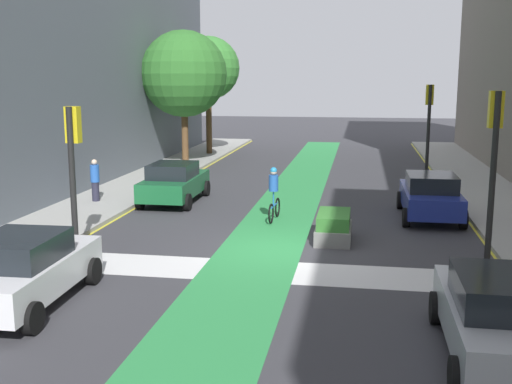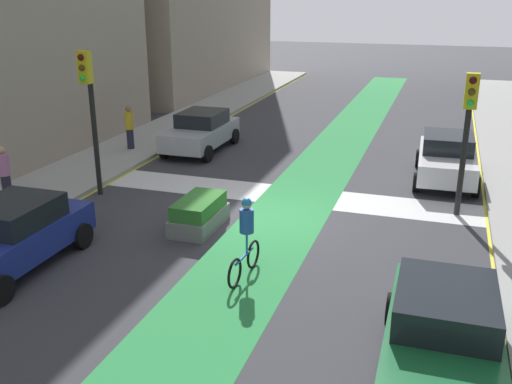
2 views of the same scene
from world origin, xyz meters
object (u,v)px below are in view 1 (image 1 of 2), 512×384
Objects in this scene: traffic_signal_near_right at (494,144)px; street_tree_near at (184,74)px; car_silver_right_near at (502,316)px; street_tree_far at (208,68)px; car_blue_right_far at (430,196)px; car_white_left_near at (23,269)px; car_green_left_far at (174,182)px; pedestrian_sidewalk_left_a at (95,180)px; traffic_signal_near_left at (73,153)px; traffic_signal_far_right at (429,113)px; median_planter at (334,227)px; cyclist_in_lane at (274,193)px.

street_tree_near reaches higher than traffic_signal_near_right.
street_tree_near is (-12.79, 15.72, 1.86)m from traffic_signal_near_right.
car_silver_right_near is 29.81m from street_tree_far.
street_tree_far reaches higher than car_blue_right_far.
car_silver_right_near is 0.99× the size of car_white_left_near.
car_green_left_far and car_silver_right_near have the same top height.
pedestrian_sidewalk_left_a is at bearing 137.47° from car_silver_right_near.
street_tree_near is (0.57, 10.45, 4.03)m from pedestrian_sidewalk_left_a.
traffic_signal_near_left is 0.91× the size of traffic_signal_far_right.
car_white_left_near is 26.42m from street_tree_far.
car_silver_right_near is 0.59× the size of street_tree_far.
street_tree_near reaches higher than median_planter.
street_tree_far is at bearing 113.60° from car_silver_right_near.
car_green_left_far is at bearing 127.84° from car_silver_right_near.
pedestrian_sidewalk_left_a is at bearing 110.29° from traffic_signal_near_left.
traffic_signal_near_right is at bearing -79.11° from car_blue_right_far.
pedestrian_sidewalk_left_a reaches higher than car_white_left_near.
traffic_signal_near_right is 0.63× the size of street_tree_near.
street_tree_near is (-12.55, 1.91, 1.86)m from traffic_signal_far_right.
median_planter is (8.60, -19.38, -4.95)m from street_tree_far.
pedestrian_sidewalk_left_a is at bearing 167.88° from cyclist_in_lane.
car_white_left_near is 2.64× the size of pedestrian_sidewalk_left_a.
traffic_signal_far_right is 1.05× the size of car_white_left_near.
median_planter is (9.24, -3.79, -0.56)m from pedestrian_sidewalk_left_a.
street_tree_far is (-2.21, 14.66, 4.55)m from car_green_left_far.
traffic_signal_near_right reaches higher than pedestrian_sidewalk_left_a.
traffic_signal_near_right is 6.63m from car_silver_right_near.
traffic_signal_near_left reaches higher than car_blue_right_far.
car_white_left_near is 2.13× the size of median_planter.
traffic_signal_near_left is 22.71m from street_tree_far.
traffic_signal_near_right is at bearing -19.73° from median_planter.
traffic_signal_near_right is 1.06× the size of car_green_left_far.
pedestrian_sidewalk_left_a is (-2.95, 10.33, 0.16)m from car_white_left_near.
car_white_left_near is at bearing -115.30° from cyclist_in_lane.
car_blue_right_far is 5.43m from cyclist_in_lane.
street_tree_near is at bearing 118.65° from cyclist_in_lane.
street_tree_near reaches higher than car_green_left_far.
street_tree_far is (0.64, 15.59, 4.39)m from pedestrian_sidewalk_left_a.
car_white_left_near is at bearing -83.46° from street_tree_near.
traffic_signal_near_right is 2.79× the size of pedestrian_sidewalk_left_a.
traffic_signal_far_right is at bearing 36.50° from car_green_left_far.
traffic_signal_near_left is at bearing -171.40° from traffic_signal_near_right.
car_blue_right_far is 2.11× the size of median_planter.
car_green_left_far and car_white_left_near have the same top height.
traffic_signal_near_left is 7.30m from cyclist_in_lane.
cyclist_in_lane is (4.26, -2.46, 0.17)m from car_green_left_far.
pedestrian_sidewalk_left_a is 0.80× the size of median_planter.
street_tree_near is at bearing 96.52° from traffic_signal_near_left.
street_tree_near reaches higher than car_blue_right_far.
traffic_signal_far_right is 11.92m from cyclist_in_lane.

